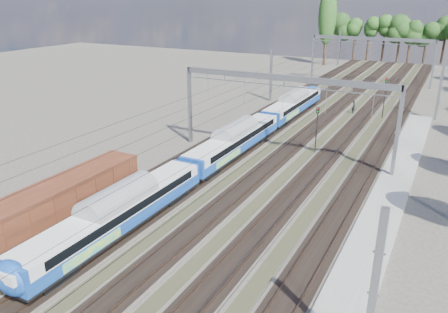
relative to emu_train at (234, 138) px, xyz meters
The scene contains 10 objects.
track_bed 18.16m from the emu_train, 75.55° to the left, with size 21.00×130.00×0.34m.
platform 18.27m from the emu_train, 24.57° to the right, with size 3.00×70.00×0.30m, color gray.
catenary 25.93m from the emu_train, 79.12° to the left, with size 25.65×130.00×9.00m.
tree_belt 63.39m from the emu_train, 79.27° to the left, with size 39.64×100.08×11.77m.
poplar 71.81m from the emu_train, 98.08° to the left, with size 4.40×4.40×19.04m.
emu_train is the anchor object (origin of this frame).
freight_boxcar 19.80m from the emu_train, 103.14° to the right, with size 2.91×14.05×3.62m.
worker 26.35m from the emu_train, 73.91° to the left, with size 0.72×0.48×1.99m, color black.
signal_near 9.43m from the emu_train, 38.66° to the left, with size 0.33×0.30×5.22m.
signal_far 27.26m from the emu_train, 64.93° to the left, with size 0.41×0.38×5.84m.
Camera 1 is at (15.44, -12.21, 16.69)m, focal length 35.00 mm.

